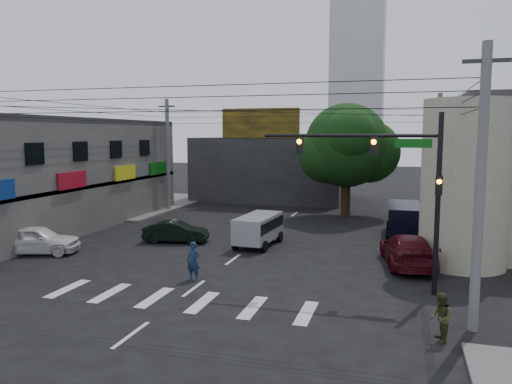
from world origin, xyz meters
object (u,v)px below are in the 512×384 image
at_px(dark_sedan, 176,232).
at_px(traffic_officer, 193,261).
at_px(utility_pole_far_left, 168,155).
at_px(white_compact, 36,240).
at_px(traffic_gantry, 394,173).
at_px(utility_pole_far_right, 437,159).
at_px(maroon_sedan, 408,250).
at_px(silver_minivan, 258,231).
at_px(street_tree, 347,146).
at_px(navy_van, 404,220).
at_px(pedestrian_olive, 441,318).
at_px(utility_pole_near_right, 480,190).

distance_m(dark_sedan, traffic_officer, 7.98).
xyz_separation_m(utility_pole_far_left, white_compact, (0.00, -15.77, -3.84)).
bearing_deg(traffic_gantry, utility_pole_far_right, 81.06).
height_order(dark_sedan, maroon_sedan, maroon_sedan).
bearing_deg(maroon_sedan, white_compact, -0.44).
relative_size(traffic_gantry, white_compact, 1.50).
bearing_deg(dark_sedan, silver_minivan, -95.22).
relative_size(street_tree, navy_van, 1.73).
relative_size(white_compact, traffic_officer, 2.83).
relative_size(utility_pole_far_left, utility_pole_far_right, 1.00).
height_order(utility_pole_far_right, silver_minivan, utility_pole_far_right).
bearing_deg(navy_van, silver_minivan, 121.68).
bearing_deg(pedestrian_olive, dark_sedan, -137.92).
relative_size(utility_pole_near_right, silver_minivan, 2.20).
height_order(maroon_sedan, navy_van, navy_van).
bearing_deg(silver_minivan, utility_pole_far_left, 49.70).
bearing_deg(traffic_officer, silver_minivan, 86.52).
relative_size(utility_pole_far_left, white_compact, 1.91).
bearing_deg(navy_van, utility_pole_near_right, -173.17).
xyz_separation_m(street_tree, traffic_officer, (-4.48, -18.92, -4.62)).
relative_size(utility_pole_far_right, dark_sedan, 2.32).
bearing_deg(traffic_officer, white_compact, 170.88).
relative_size(traffic_gantry, pedestrian_olive, 4.66).
distance_m(utility_pole_far_right, maroon_sedan, 13.49).
xyz_separation_m(utility_pole_near_right, utility_pole_far_left, (-21.00, 20.50, 0.00)).
distance_m(utility_pole_far_right, navy_van, 6.84).
height_order(silver_minivan, traffic_officer, silver_minivan).
bearing_deg(silver_minivan, pedestrian_olive, -137.04).
distance_m(utility_pole_far_left, traffic_officer, 20.87).
distance_m(traffic_gantry, traffic_officer, 9.26).
bearing_deg(utility_pole_far_right, white_compact, -143.10).
xyz_separation_m(utility_pole_far_left, pedestrian_olive, (19.90, -21.76, -3.83)).
height_order(maroon_sedan, silver_minivan, silver_minivan).
xyz_separation_m(traffic_gantry, utility_pole_far_right, (2.68, 17.00, -0.23)).
bearing_deg(pedestrian_olive, white_compact, -117.28).
height_order(street_tree, white_compact, street_tree).
bearing_deg(dark_sedan, traffic_officer, -160.05).
height_order(traffic_gantry, utility_pole_near_right, utility_pole_near_right).
distance_m(utility_pole_far_left, silver_minivan, 15.61).
distance_m(street_tree, traffic_officer, 19.98).
height_order(traffic_gantry, maroon_sedan, traffic_gantry).
xyz_separation_m(utility_pole_far_left, utility_pole_far_right, (21.00, 0.00, 0.00)).
relative_size(silver_minivan, pedestrian_olive, 2.70).
height_order(utility_pole_far_right, traffic_officer, utility_pole_far_right).
bearing_deg(utility_pole_far_left, dark_sedan, -61.85).
xyz_separation_m(utility_pole_far_right, maroon_sedan, (-1.99, -12.78, -3.83)).
xyz_separation_m(utility_pole_far_left, dark_sedan, (5.92, -11.07, -3.98)).
xyz_separation_m(dark_sedan, navy_van, (12.91, 5.68, 0.37)).
distance_m(utility_pole_near_right, traffic_officer, 11.89).
distance_m(dark_sedan, white_compact, 7.56).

